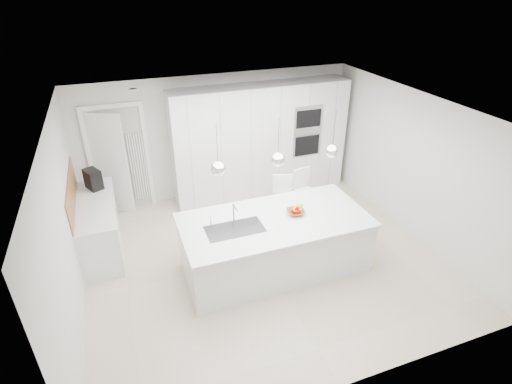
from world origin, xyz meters
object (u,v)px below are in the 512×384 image
object	(u,v)px
fruit_bowl	(296,212)
bar_stool_left	(285,206)
island_base	(275,246)
bar_stool_right	(303,199)
espresso_machine	(93,179)

from	to	relation	value
fruit_bowl	bar_stool_left	xyz separation A→B (m)	(0.20, 0.83, -0.39)
island_base	bar_stool_right	xyz separation A→B (m)	(0.97, 1.01, 0.11)
fruit_bowl	island_base	bearing A→B (deg)	-168.60
fruit_bowl	bar_stool_left	distance (m)	0.94
fruit_bowl	bar_stool_right	bearing A→B (deg)	56.54
espresso_machine	bar_stool_left	distance (m)	3.33
island_base	bar_stool_left	distance (m)	1.06
island_base	bar_stool_right	size ratio (longest dim) A/B	2.57
bar_stool_left	island_base	bearing A→B (deg)	-102.54
island_base	bar_stool_right	bearing A→B (deg)	46.01
espresso_machine	bar_stool_left	xyz separation A→B (m)	(3.09, -1.14, -0.53)
fruit_bowl	bar_stool_right	world-z (taller)	bar_stool_right
bar_stool_left	bar_stool_right	distance (m)	0.43
island_base	bar_stool_right	distance (m)	1.40
espresso_machine	bar_stool_left	bearing A→B (deg)	-45.16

